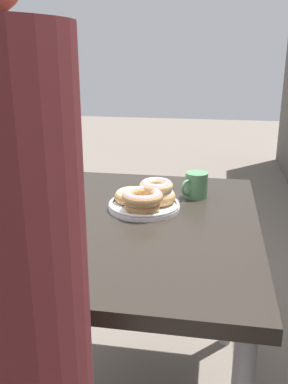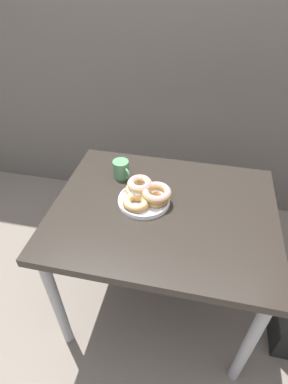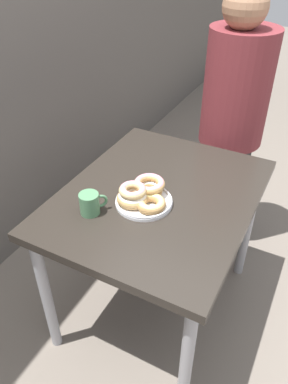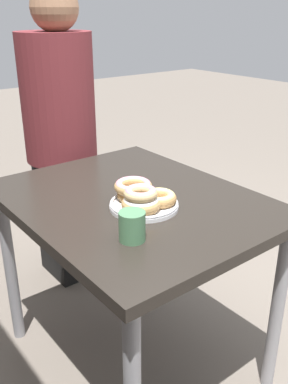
% 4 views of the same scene
% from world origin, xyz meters
% --- Properties ---
extents(ground_plane, '(14.00, 14.00, 0.00)m').
position_xyz_m(ground_plane, '(0.00, 0.00, 0.00)').
color(ground_plane, '#70665B').
extents(dining_table, '(1.00, 0.79, 0.76)m').
position_xyz_m(dining_table, '(0.00, 0.12, 0.67)').
color(dining_table, '#28231E').
rests_on(dining_table, ground_plane).
extents(donut_plate, '(0.27, 0.24, 0.09)m').
position_xyz_m(donut_plate, '(-0.09, 0.15, 0.80)').
color(donut_plate, white).
rests_on(donut_plate, dining_table).
extents(coffee_mug, '(0.10, 0.09, 0.09)m').
position_xyz_m(coffee_mug, '(-0.25, 0.31, 0.81)').
color(coffee_mug, '#4C7F56').
rests_on(coffee_mug, dining_table).
extents(person_figure, '(0.36, 0.35, 1.51)m').
position_xyz_m(person_figure, '(0.74, 0.02, 0.83)').
color(person_figure, black).
rests_on(person_figure, ground_plane).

